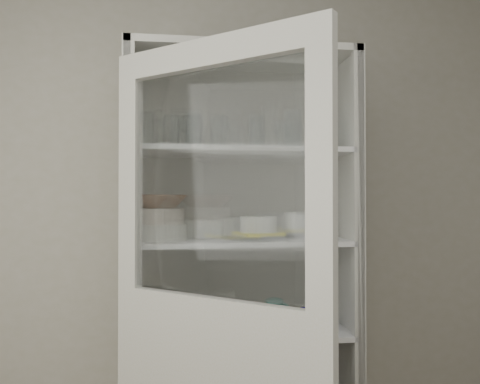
# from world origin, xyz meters

# --- Properties ---
(wall_back) EXTENTS (3.60, 0.02, 2.60)m
(wall_back) POSITION_xyz_m (0.00, 1.50, 1.30)
(wall_back) COLOR gray
(wall_back) RESTS_ON ground
(pantry_cabinet) EXTENTS (1.00, 0.45, 2.10)m
(pantry_cabinet) POSITION_xyz_m (0.20, 1.34, 0.94)
(pantry_cabinet) COLOR beige
(pantry_cabinet) RESTS_ON floor
(cupboard_door) EXTENTS (0.70, 0.63, 2.00)m
(cupboard_door) POSITION_xyz_m (0.04, 0.75, 0.87)
(cupboard_door) COLOR beige
(cupboard_door) RESTS_ON floor
(tumbler_0) EXTENTS (0.08, 0.08, 0.13)m
(tumbler_0) POSITION_xyz_m (-0.21, 1.12, 1.73)
(tumbler_0) COLOR silver
(tumbler_0) RESTS_ON shelf_glass
(tumbler_1) EXTENTS (0.08, 0.08, 0.13)m
(tumbler_1) POSITION_xyz_m (-0.01, 1.15, 1.73)
(tumbler_1) COLOR silver
(tumbler_1) RESTS_ON shelf_glass
(tumbler_2) EXTENTS (0.08, 0.08, 0.14)m
(tumbler_2) POSITION_xyz_m (-0.02, 1.11, 1.73)
(tumbler_2) COLOR silver
(tumbler_2) RESTS_ON shelf_glass
(tumbler_3) EXTENTS (0.08, 0.08, 0.14)m
(tumbler_3) POSITION_xyz_m (0.26, 1.16, 1.73)
(tumbler_3) COLOR silver
(tumbler_3) RESTS_ON shelf_glass
(tumbler_4) EXTENTS (0.08, 0.08, 0.15)m
(tumbler_4) POSITION_xyz_m (0.40, 1.11, 1.74)
(tumbler_4) COLOR silver
(tumbler_4) RESTS_ON shelf_glass
(tumbler_5) EXTENTS (0.08, 0.08, 0.14)m
(tumbler_5) POSITION_xyz_m (0.53, 1.17, 1.73)
(tumbler_5) COLOR silver
(tumbler_5) RESTS_ON shelf_glass
(tumbler_6) EXTENTS (0.08, 0.08, 0.13)m
(tumbler_6) POSITION_xyz_m (0.56, 1.13, 1.73)
(tumbler_6) COLOR silver
(tumbler_6) RESTS_ON shelf_glass
(tumbler_7) EXTENTS (0.09, 0.09, 0.15)m
(tumbler_7) POSITION_xyz_m (-0.11, 1.28, 1.74)
(tumbler_7) COLOR silver
(tumbler_7) RESTS_ON shelf_glass
(tumbler_8) EXTENTS (0.08, 0.08, 0.13)m
(tumbler_8) POSITION_xyz_m (-0.17, 1.28, 1.73)
(tumbler_8) COLOR silver
(tumbler_8) RESTS_ON shelf_glass
(tumbler_9) EXTENTS (0.08, 0.08, 0.15)m
(tumbler_9) POSITION_xyz_m (0.10, 1.27, 1.74)
(tumbler_9) COLOR silver
(tumbler_9) RESTS_ON shelf_glass
(tumbler_10) EXTENTS (0.08, 0.08, 0.13)m
(tumbler_10) POSITION_xyz_m (0.28, 1.29, 1.73)
(tumbler_10) COLOR silver
(tumbler_10) RESTS_ON shelf_glass
(tumbler_11) EXTENTS (0.08, 0.08, 0.13)m
(tumbler_11) POSITION_xyz_m (0.41, 1.29, 1.72)
(tumbler_11) COLOR silver
(tumbler_11) RESTS_ON shelf_glass
(goblet_0) EXTENTS (0.08, 0.08, 0.19)m
(goblet_0) POSITION_xyz_m (-0.04, 1.39, 1.76)
(goblet_0) COLOR silver
(goblet_0) RESTS_ON shelf_glass
(goblet_1) EXTENTS (0.08, 0.08, 0.18)m
(goblet_1) POSITION_xyz_m (0.13, 1.37, 1.75)
(goblet_1) COLOR silver
(goblet_1) RESTS_ON shelf_glass
(goblet_2) EXTENTS (0.07, 0.07, 0.17)m
(goblet_2) POSITION_xyz_m (0.40, 1.35, 1.74)
(goblet_2) COLOR silver
(goblet_2) RESTS_ON shelf_glass
(goblet_3) EXTENTS (0.08, 0.08, 0.17)m
(goblet_3) POSITION_xyz_m (0.61, 1.35, 1.75)
(goblet_3) COLOR silver
(goblet_3) RESTS_ON shelf_glass
(plate_stack_front) EXTENTS (0.24, 0.24, 0.07)m
(plate_stack_front) POSITION_xyz_m (-0.16, 1.25, 1.30)
(plate_stack_front) COLOR silver
(plate_stack_front) RESTS_ON shelf_plates
(plate_stack_back) EXTENTS (0.22, 0.22, 0.08)m
(plate_stack_back) POSITION_xyz_m (0.03, 1.42, 1.30)
(plate_stack_back) COLOR silver
(plate_stack_back) RESTS_ON shelf_plates
(cream_bowl) EXTENTS (0.27, 0.27, 0.07)m
(cream_bowl) POSITION_xyz_m (-0.16, 1.25, 1.37)
(cream_bowl) COLOR beige
(cream_bowl) RESTS_ON plate_stack_front
(terracotta_bowl) EXTENTS (0.28, 0.28, 0.06)m
(terracotta_bowl) POSITION_xyz_m (-0.16, 1.25, 1.43)
(terracotta_bowl) COLOR #59331C
(terracotta_bowl) RESTS_ON cream_bowl
(glass_platter) EXTENTS (0.40, 0.40, 0.02)m
(glass_platter) POSITION_xyz_m (0.28, 1.25, 1.27)
(glass_platter) COLOR silver
(glass_platter) RESTS_ON shelf_plates
(yellow_trivet) EXTENTS (0.22, 0.22, 0.01)m
(yellow_trivet) POSITION_xyz_m (0.28, 1.25, 1.29)
(yellow_trivet) COLOR yellow
(yellow_trivet) RESTS_ON glass_platter
(white_ramekin) EXTENTS (0.21, 0.21, 0.07)m
(white_ramekin) POSITION_xyz_m (0.28, 1.25, 1.33)
(white_ramekin) COLOR silver
(white_ramekin) RESTS_ON yellow_trivet
(grey_bowl_stack) EXTENTS (0.14, 0.14, 0.12)m
(grey_bowl_stack) POSITION_xyz_m (0.48, 1.27, 1.32)
(grey_bowl_stack) COLOR silver
(grey_bowl_stack) RESTS_ON shelf_plates
(mug_blue) EXTENTS (0.11, 0.11, 0.09)m
(mug_blue) POSITION_xyz_m (0.50, 1.20, 0.91)
(mug_blue) COLOR navy
(mug_blue) RESTS_ON shelf_mugs
(mug_teal) EXTENTS (0.11, 0.11, 0.10)m
(mug_teal) POSITION_xyz_m (0.38, 1.30, 0.91)
(mug_teal) COLOR #157C6A
(mug_teal) RESTS_ON shelf_mugs
(mug_white) EXTENTS (0.14, 0.14, 0.10)m
(mug_white) POSITION_xyz_m (0.36, 1.18, 0.91)
(mug_white) COLOR silver
(mug_white) RESTS_ON shelf_mugs
(teal_jar) EXTENTS (0.09, 0.09, 0.10)m
(teal_jar) POSITION_xyz_m (0.37, 1.33, 0.91)
(teal_jar) COLOR #157C6A
(teal_jar) RESTS_ON shelf_mugs
(measuring_cups) EXTENTS (0.11, 0.11, 0.04)m
(measuring_cups) POSITION_xyz_m (0.01, 1.17, 0.88)
(measuring_cups) COLOR silver
(measuring_cups) RESTS_ON shelf_mugs
(white_canister) EXTENTS (0.12, 0.12, 0.11)m
(white_canister) POSITION_xyz_m (-0.10, 1.28, 0.92)
(white_canister) COLOR silver
(white_canister) RESTS_ON shelf_mugs
(tumbler_12) EXTENTS (0.07, 0.07, 0.14)m
(tumbler_12) POSITION_xyz_m (0.53, 1.20, 1.73)
(tumbler_12) COLOR silver
(tumbler_12) RESTS_ON shelf_glass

